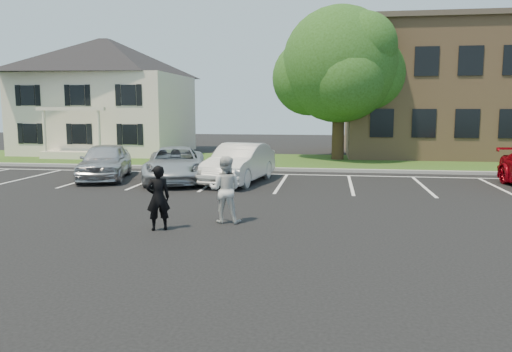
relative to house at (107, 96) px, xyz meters
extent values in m
plane|color=black|center=(13.00, -19.97, -3.83)|extent=(90.00, 90.00, 0.00)
cube|color=gray|center=(13.00, -7.97, -3.75)|extent=(40.00, 0.30, 0.15)
cube|color=#264F12|center=(13.00, -3.97, -3.79)|extent=(44.00, 8.00, 0.08)
cube|color=silver|center=(1.80, -11.97, -3.82)|extent=(0.12, 5.20, 0.01)
cube|color=silver|center=(4.60, -11.97, -3.82)|extent=(0.12, 5.20, 0.01)
cube|color=silver|center=(7.40, -11.97, -3.82)|extent=(0.12, 5.20, 0.01)
cube|color=silver|center=(10.20, -11.97, -3.82)|extent=(0.12, 5.20, 0.01)
cube|color=silver|center=(13.00, -11.97, -3.82)|extent=(0.12, 5.20, 0.01)
cube|color=silver|center=(15.80, -11.97, -3.82)|extent=(0.12, 5.20, 0.01)
cube|color=silver|center=(18.60, -11.97, -3.82)|extent=(0.12, 5.20, 0.01)
cube|color=silver|center=(21.40, -11.97, -3.82)|extent=(0.12, 5.20, 0.01)
cube|color=silver|center=(14.40, -9.27, -3.82)|extent=(34.00, 0.12, 0.01)
cube|color=beige|center=(0.00, 0.03, -1.23)|extent=(10.00, 8.00, 5.20)
pyramid|color=black|center=(0.00, 0.03, 2.57)|extent=(10.30, 8.24, 2.40)
cube|color=beige|center=(0.00, -4.27, -3.58)|extent=(4.00, 1.60, 0.50)
cylinder|color=beige|center=(-1.70, -4.87, -2.48)|extent=(0.18, 0.18, 2.70)
cylinder|color=beige|center=(1.70, -4.87, -2.48)|extent=(0.18, 0.18, 2.70)
cube|color=beige|center=(0.00, -4.87, -0.83)|extent=(4.20, 0.25, 0.20)
cube|color=black|center=(0.00, -3.99, -2.33)|extent=(0.90, 0.06, 1.20)
cube|color=black|center=(0.00, -3.99, -0.03)|extent=(0.90, 0.06, 1.20)
cube|color=black|center=(-0.65, -3.99, -2.33)|extent=(0.32, 0.05, 1.25)
cube|color=black|center=(0.65, -3.99, -2.33)|extent=(0.32, 0.05, 1.25)
cube|color=black|center=(17.80, -3.00, -1.63)|extent=(1.30, 0.06, 1.60)
cube|color=black|center=(17.80, -3.00, 1.77)|extent=(1.30, 0.06, 1.60)
cube|color=black|center=(20.10, -3.00, -1.63)|extent=(1.30, 0.06, 1.60)
cube|color=black|center=(20.10, -3.00, 1.77)|extent=(1.30, 0.06, 1.60)
cube|color=black|center=(22.40, -3.00, -1.63)|extent=(1.30, 0.06, 1.60)
cube|color=black|center=(22.40, -3.00, 1.77)|extent=(1.30, 0.06, 1.60)
cube|color=black|center=(24.70, -3.00, -1.63)|extent=(1.30, 0.06, 1.60)
cylinder|color=black|center=(15.38, -2.67, -2.23)|extent=(0.70, 0.70, 3.20)
sphere|color=#224612|center=(15.38, -2.67, 1.67)|extent=(6.60, 6.60, 6.60)
sphere|color=#224612|center=(16.98, -1.97, 1.17)|extent=(4.60, 4.60, 4.60)
sphere|color=#224612|center=(13.68, -2.27, 0.97)|extent=(4.40, 4.40, 4.40)
sphere|color=#224612|center=(15.78, -4.17, 0.77)|extent=(4.00, 4.00, 4.00)
sphere|color=#224612|center=(14.78, -1.07, 1.97)|extent=(4.20, 4.20, 4.20)
sphere|color=#224612|center=(16.58, -3.57, 2.57)|extent=(3.80, 3.80, 3.80)
imported|color=black|center=(10.71, -20.26, -3.01)|extent=(0.72, 0.64, 1.65)
imported|color=silver|center=(12.20, -19.20, -2.93)|extent=(0.88, 0.68, 1.80)
imported|color=silver|center=(5.35, -11.90, -3.05)|extent=(2.92, 4.88, 1.55)
imported|color=#B8BBC1|center=(8.56, -12.12, -3.11)|extent=(3.63, 5.61, 1.44)
imported|color=silver|center=(11.27, -11.98, -3.03)|extent=(2.45, 5.06, 1.60)
camera|label=1|loc=(14.97, -32.08, -0.76)|focal=35.00mm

